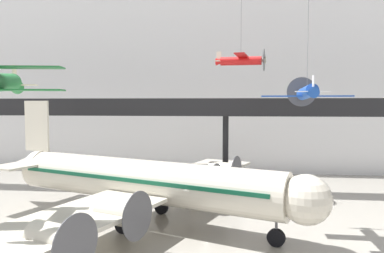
{
  "coord_description": "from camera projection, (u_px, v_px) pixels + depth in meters",
  "views": [
    {
      "loc": [
        0.97,
        -19.04,
        10.33
      ],
      "look_at": [
        -2.06,
        7.88,
        8.61
      ],
      "focal_mm": 35.0,
      "sensor_mm": 36.0,
      "label": 1
    }
  ],
  "objects": [
    {
      "name": "suspended_plane_blue_trainer",
      "position": [
        307.0,
        93.0,
        28.9
      ],
      "size": [
        6.92,
        5.64,
        12.58
      ],
      "rotation": [
        0.0,
        0.0,
        1.55
      ],
      "color": "#1E4CAD"
    },
    {
      "name": "airliner_silver_main",
      "position": [
        139.0,
        181.0,
        32.13
      ],
      "size": [
        30.6,
        35.8,
        10.53
      ],
      "rotation": [
        0.0,
        0.0,
        -0.37
      ],
      "color": "beige",
      "rests_on": "ground"
    },
    {
      "name": "hangar_back_wall",
      "position": [
        228.0,
        80.0,
        56.01
      ],
      "size": [
        140.0,
        3.0,
        27.6
      ],
      "color": "white",
      "rests_on": "ground"
    },
    {
      "name": "mezzanine_walkway",
      "position": [
        226.0,
        113.0,
        43.1
      ],
      "size": [
        110.0,
        3.2,
        10.83
      ],
      "color": "black",
      "rests_on": "ground"
    },
    {
      "name": "suspended_plane_red_highwing",
      "position": [
        241.0,
        60.0,
        40.4
      ],
      "size": [
        5.55,
        6.75,
        9.11
      ],
      "rotation": [
        0.0,
        0.0,
        6.13
      ],
      "color": "red"
    }
  ]
}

